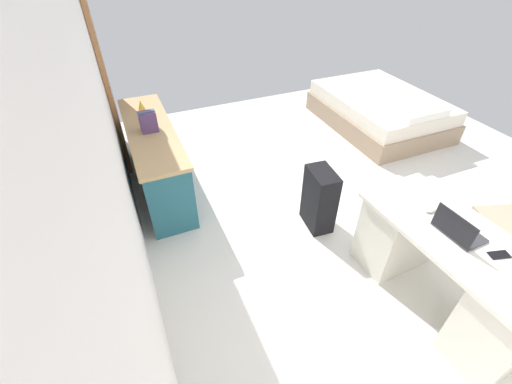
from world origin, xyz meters
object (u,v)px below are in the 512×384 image
Objects in this scene: suitcase_black at (319,199)px; laptop at (457,230)px; desk at (445,269)px; bed at (380,110)px; cell_phone_near_laptop at (499,255)px; credenza at (156,159)px; figurine_small at (141,105)px; computer_mouse at (430,209)px.

laptop is (-1.11, -0.38, 0.45)m from suitcase_black.
suitcase_black is (1.16, 0.40, -0.06)m from desk.
bed is 3.30m from cell_phone_near_laptop.
laptop is (-2.40, -1.73, 0.40)m from credenza.
bed is 3.15m from laptop.
suitcase_black is 2.30m from figurine_small.
computer_mouse is (-0.85, -0.41, 0.42)m from suitcase_black.
credenza is at bearing 52.12° from suitcase_black.
desk is 0.77× the size of bed.
laptop is 3.19× the size of computer_mouse.
laptop is 0.27m from computer_mouse.
computer_mouse is at bearing 24.76° from cell_phone_near_laptop.
cell_phone_near_laptop is at bearing -155.76° from laptop.
figurine_small is at bearing 45.65° from cell_phone_near_laptop.
desk is at bearing 37.95° from cell_phone_near_laptop.
cell_phone_near_laptop is (-2.89, 1.51, 0.49)m from bed.
cell_phone_near_laptop is at bearing -173.06° from computer_mouse.
credenza is 0.67m from figurine_small.
computer_mouse reaches higher than suitcase_black.
laptop reaches higher than credenza.
bed is 6.00× the size of laptop.
suitcase_black is 5.92× the size of figurine_small.
figurine_small is at bearing 0.17° from credenza.
credenza reaches higher than cell_phone_near_laptop.
suitcase_black is at bearing 19.27° from desk.
computer_mouse is (0.26, -0.03, -0.03)m from laptop.
computer_mouse is at bearing -0.49° from desk.
computer_mouse is at bearing -140.56° from credenza.
desk is 3.47m from figurine_small.
cell_phone_near_laptop is 3.67m from figurine_small.
cell_phone_near_laptop is at bearing -149.75° from figurine_small.
desk is at bearing -148.40° from laptop.
desk is 3.01m from credenza.
suitcase_black is at bearing -143.00° from figurine_small.
credenza is 2.79m from computer_mouse.
laptop reaches higher than figurine_small.
desk is 1.23m from suitcase_black.
figurine_small reaches higher than credenza.
laptop reaches higher than cell_phone_near_laptop.
desk is 10.78× the size of cell_phone_near_laptop.
desk is at bearing -144.31° from credenza.
bed is at bearing -94.63° from figurine_small.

